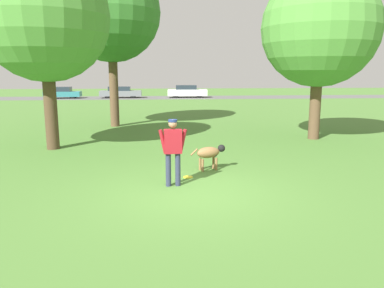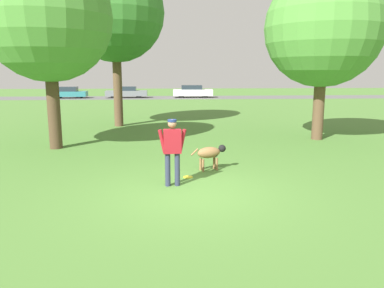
# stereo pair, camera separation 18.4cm
# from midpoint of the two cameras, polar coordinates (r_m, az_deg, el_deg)

# --- Properties ---
(ground_plane) EXTENTS (120.00, 120.00, 0.00)m
(ground_plane) POSITION_cam_midpoint_polar(r_m,az_deg,el_deg) (8.69, -0.49, -7.47)
(ground_plane) COLOR #4C7A33
(far_road_strip) EXTENTS (120.00, 6.00, 0.01)m
(far_road_strip) POSITION_cam_midpoint_polar(r_m,az_deg,el_deg) (42.71, -4.24, 7.07)
(far_road_strip) COLOR #5B5B59
(far_road_strip) RESTS_ON ground_plane
(person) EXTENTS (0.69, 0.25, 1.64)m
(person) POSITION_cam_midpoint_polar(r_m,az_deg,el_deg) (9.01, -3.51, -0.47)
(person) COLOR #2D334C
(person) RESTS_ON ground_plane
(dog) EXTENTS (1.06, 0.52, 0.71)m
(dog) POSITION_cam_midpoint_polar(r_m,az_deg,el_deg) (10.60, 2.26, -1.37)
(dog) COLOR olive
(dog) RESTS_ON ground_plane
(frisbee) EXTENTS (0.25, 0.25, 0.02)m
(frisbee) POSITION_cam_midpoint_polar(r_m,az_deg,el_deg) (9.95, -1.14, -5.05)
(frisbee) COLOR yellow
(frisbee) RESTS_ON ground_plane
(tree_near_left) EXTENTS (4.47, 4.47, 6.86)m
(tree_near_left) POSITION_cam_midpoint_polar(r_m,az_deg,el_deg) (14.47, -21.95, 17.50)
(tree_near_left) COLOR #4C3826
(tree_near_left) RESTS_ON ground_plane
(tree_mid_center) EXTENTS (4.90, 4.90, 8.14)m
(tree_mid_center) POSITION_cam_midpoint_polar(r_m,az_deg,el_deg) (19.98, -12.53, 18.98)
(tree_mid_center) COLOR brown
(tree_mid_center) RESTS_ON ground_plane
(tree_near_right) EXTENTS (4.66, 4.66, 6.81)m
(tree_near_right) POSITION_cam_midpoint_polar(r_m,az_deg,el_deg) (16.40, 18.59, 16.31)
(tree_near_right) COLOR brown
(tree_near_right) RESTS_ON ground_plane
(parked_car_teal) EXTENTS (3.88, 1.89, 1.26)m
(parked_car_teal) POSITION_cam_midpoint_polar(r_m,az_deg,el_deg) (43.70, -19.25, 7.39)
(parked_car_teal) COLOR teal
(parked_car_teal) RESTS_ON ground_plane
(parked_car_grey) EXTENTS (4.59, 1.75, 1.27)m
(parked_car_grey) POSITION_cam_midpoint_polar(r_m,az_deg,el_deg) (42.74, -10.97, 7.75)
(parked_car_grey) COLOR slate
(parked_car_grey) RESTS_ON ground_plane
(parked_car_white) EXTENTS (4.49, 2.01, 1.40)m
(parked_car_white) POSITION_cam_midpoint_polar(r_m,az_deg,el_deg) (42.55, -0.88, 8.02)
(parked_car_white) COLOR white
(parked_car_white) RESTS_ON ground_plane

